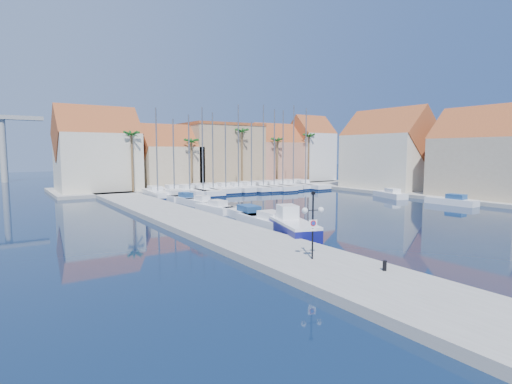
# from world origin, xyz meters

# --- Properties ---
(ground) EXTENTS (260.00, 260.00, 0.00)m
(ground) POSITION_xyz_m (0.00, 0.00, 0.00)
(ground) COLOR black
(ground) RESTS_ON ground
(quay_west) EXTENTS (6.00, 77.00, 0.50)m
(quay_west) POSITION_xyz_m (-9.00, 13.50, 0.25)
(quay_west) COLOR gray
(quay_west) RESTS_ON ground
(shore_north) EXTENTS (54.00, 16.00, 0.50)m
(shore_north) POSITION_xyz_m (10.00, 48.00, 0.25)
(shore_north) COLOR gray
(shore_north) RESTS_ON ground
(shore_east) EXTENTS (12.00, 60.00, 0.50)m
(shore_east) POSITION_xyz_m (32.00, 15.00, 0.25)
(shore_east) COLOR gray
(shore_east) RESTS_ON ground
(lamp_post) EXTENTS (1.29, 0.68, 3.95)m
(lamp_post) POSITION_xyz_m (-8.98, -3.26, 3.09)
(lamp_post) COLOR black
(lamp_post) RESTS_ON quay_west
(bollard) EXTENTS (0.21, 0.21, 0.53)m
(bollard) POSITION_xyz_m (-7.35, -7.08, 0.77)
(bollard) COLOR black
(bollard) RESTS_ON quay_west
(fishing_boat) EXTENTS (4.15, 6.97, 2.31)m
(fishing_boat) POSITION_xyz_m (-4.35, 4.39, 0.77)
(fishing_boat) COLOR navy
(fishing_boat) RESTS_ON ground
(motorboat_west_0) EXTENTS (2.56, 7.49, 1.40)m
(motorboat_west_0) POSITION_xyz_m (-3.67, 8.66, 0.51)
(motorboat_west_0) COLOR white
(motorboat_west_0) RESTS_ON ground
(motorboat_west_1) EXTENTS (2.88, 7.10, 1.40)m
(motorboat_west_1) POSITION_xyz_m (-3.13, 13.28, 0.51)
(motorboat_west_1) COLOR white
(motorboat_west_1) RESTS_ON ground
(motorboat_west_2) EXTENTS (2.34, 5.78, 1.40)m
(motorboat_west_2) POSITION_xyz_m (-3.80, 18.62, 0.51)
(motorboat_west_2) COLOR white
(motorboat_west_2) RESTS_ON ground
(motorboat_west_3) EXTENTS (2.16, 5.48, 1.40)m
(motorboat_west_3) POSITION_xyz_m (-3.19, 23.78, 0.51)
(motorboat_west_3) COLOR white
(motorboat_west_3) RESTS_ON ground
(motorboat_west_4) EXTENTS (2.18, 5.53, 1.40)m
(motorboat_west_4) POSITION_xyz_m (-3.41, 28.16, 0.51)
(motorboat_west_4) COLOR white
(motorboat_west_4) RESTS_ON ground
(motorboat_west_5) EXTENTS (2.60, 7.51, 1.40)m
(motorboat_west_5) POSITION_xyz_m (-3.26, 32.46, 0.51)
(motorboat_west_5) COLOR white
(motorboat_west_5) RESTS_ON ground
(motorboat_east_0) EXTENTS (2.32, 6.24, 1.40)m
(motorboat_east_0) POSITION_xyz_m (24.01, 7.64, 0.51)
(motorboat_east_0) COLOR white
(motorboat_east_0) RESTS_ON ground
(motorboat_east_1) EXTENTS (3.65, 6.27, 1.40)m
(motorboat_east_1) POSITION_xyz_m (23.97, 16.97, 0.51)
(motorboat_east_1) COLOR white
(motorboat_east_1) RESTS_ON ground
(sailboat_0) EXTENTS (3.05, 9.26, 12.96)m
(sailboat_0) POSITION_xyz_m (-4.21, 36.32, 0.61)
(sailboat_0) COLOR white
(sailboat_0) RESTS_ON ground
(sailboat_1) EXTENTS (2.71, 8.36, 11.52)m
(sailboat_1) POSITION_xyz_m (-1.46, 36.74, 0.60)
(sailboat_1) COLOR white
(sailboat_1) RESTS_ON ground
(sailboat_2) EXTENTS (3.14, 9.59, 12.20)m
(sailboat_2) POSITION_xyz_m (0.77, 36.34, 0.59)
(sailboat_2) COLOR white
(sailboat_2) RESTS_ON ground
(sailboat_3) EXTENTS (3.83, 11.70, 13.39)m
(sailboat_3) POSITION_xyz_m (2.88, 36.03, 0.57)
(sailboat_3) COLOR white
(sailboat_3) RESTS_ON ground
(sailboat_4) EXTENTS (2.72, 8.52, 12.78)m
(sailboat_4) POSITION_xyz_m (5.03, 36.63, 0.62)
(sailboat_4) COLOR white
(sailboat_4) RESTS_ON ground
(sailboat_5) EXTENTS (2.82, 8.26, 11.36)m
(sailboat_5) POSITION_xyz_m (7.20, 36.36, 0.60)
(sailboat_5) COLOR white
(sailboat_5) RESTS_ON ground
(sailboat_6) EXTENTS (2.41, 8.53, 14.26)m
(sailboat_6) POSITION_xyz_m (9.39, 36.07, 0.65)
(sailboat_6) COLOR white
(sailboat_6) RESTS_ON ground
(sailboat_7) EXTENTS (3.24, 10.18, 11.61)m
(sailboat_7) POSITION_xyz_m (11.94, 36.26, 0.57)
(sailboat_7) COLOR white
(sailboat_7) RESTS_ON ground
(sailboat_8) EXTENTS (2.78, 9.89, 14.47)m
(sailboat_8) POSITION_xyz_m (14.12, 35.86, 0.62)
(sailboat_8) COLOR white
(sailboat_8) RESTS_ON ground
(sailboat_9) EXTENTS (3.34, 11.11, 13.82)m
(sailboat_9) POSITION_xyz_m (16.30, 35.75, 0.59)
(sailboat_9) COLOR white
(sailboat_9) RESTS_ON ground
(sailboat_10) EXTENTS (3.22, 9.84, 13.81)m
(sailboat_10) POSITION_xyz_m (18.37, 35.94, 0.61)
(sailboat_10) COLOR white
(sailboat_10) RESTS_ON ground
(sailboat_11) EXTENTS (2.78, 9.48, 14.82)m
(sailboat_11) POSITION_xyz_m (20.92, 36.23, 0.63)
(sailboat_11) COLOR white
(sailboat_11) RESTS_ON ground
(sailboat_12) EXTENTS (3.19, 11.57, 14.31)m
(sailboat_12) POSITION_xyz_m (22.85, 35.23, 0.58)
(sailboat_12) COLOR white
(sailboat_12) RESTS_ON ground
(building_0) EXTENTS (12.30, 9.00, 13.50)m
(building_0) POSITION_xyz_m (-10.00, 47.00, 6.52)
(building_0) COLOR beige
(building_0) RESTS_ON shore_north
(building_1) EXTENTS (10.30, 8.00, 11.00)m
(building_1) POSITION_xyz_m (2.00, 47.00, 5.30)
(building_1) COLOR tan
(building_1) RESTS_ON shore_north
(building_2) EXTENTS (14.20, 10.20, 11.50)m
(building_2) POSITION_xyz_m (13.00, 48.00, 6.26)
(building_2) COLOR tan
(building_2) RESTS_ON shore_north
(building_3) EXTENTS (10.30, 8.00, 12.00)m
(building_3) POSITION_xyz_m (25.00, 47.00, 5.86)
(building_3) COLOR tan
(building_3) RESTS_ON shore_north
(building_4) EXTENTS (8.30, 8.00, 14.00)m
(building_4) POSITION_xyz_m (34.00, 46.00, 6.97)
(building_4) COLOR white
(building_4) RESTS_ON shore_north
(building_5) EXTENTS (9.00, 12.30, 12.50)m
(building_5) POSITION_xyz_m (32.00, 8.00, 5.96)
(building_5) COLOR tan
(building_5) RESTS_ON shore_east
(building_6) EXTENTS (9.00, 14.30, 13.50)m
(building_6) POSITION_xyz_m (32.00, 24.00, 6.52)
(building_6) COLOR beige
(building_6) RESTS_ON shore_east
(palm_0) EXTENTS (2.60, 2.60, 10.15)m
(palm_0) POSITION_xyz_m (-6.00, 42.00, 9.08)
(palm_0) COLOR brown
(palm_0) RESTS_ON shore_north
(palm_1) EXTENTS (2.60, 2.60, 9.15)m
(palm_1) POSITION_xyz_m (4.00, 42.00, 8.14)
(palm_1) COLOR brown
(palm_1) RESTS_ON shore_north
(palm_2) EXTENTS (2.60, 2.60, 11.15)m
(palm_2) POSITION_xyz_m (14.00, 42.00, 10.02)
(palm_2) COLOR brown
(palm_2) RESTS_ON shore_north
(palm_3) EXTENTS (2.60, 2.60, 9.65)m
(palm_3) POSITION_xyz_m (22.00, 42.00, 8.61)
(palm_3) COLOR brown
(palm_3) RESTS_ON shore_north
(palm_4) EXTENTS (2.60, 2.60, 10.65)m
(palm_4) POSITION_xyz_m (30.00, 42.00, 9.55)
(palm_4) COLOR brown
(palm_4) RESTS_ON shore_north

